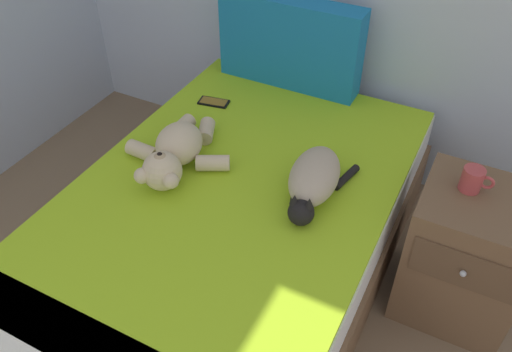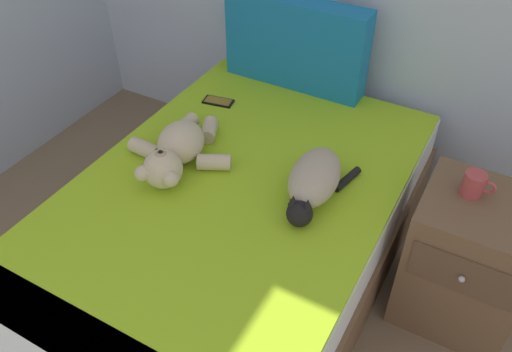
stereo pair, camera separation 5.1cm
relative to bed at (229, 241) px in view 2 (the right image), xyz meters
The scene contains 7 objects.
bed is the anchor object (origin of this frame).
patterned_cushion 1.04m from the bed, 99.04° to the left, with size 0.73×0.14×0.44m.
cat 0.48m from the bed, 29.93° to the left, with size 0.25×0.44×0.15m.
teddy_bear 0.45m from the bed, 166.81° to the left, with size 0.46×0.53×0.17m.
cell_phone 0.73m from the bed, 124.90° to the left, with size 0.16×0.10×0.01m.
nightstand 0.97m from the bed, 20.06° to the left, with size 0.45×0.45×0.62m.
mug 1.00m from the bed, 23.47° to the left, with size 0.12×0.08×0.09m.
Camera 2 is at (2.37, 2.19, 1.92)m, focal length 36.34 mm.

